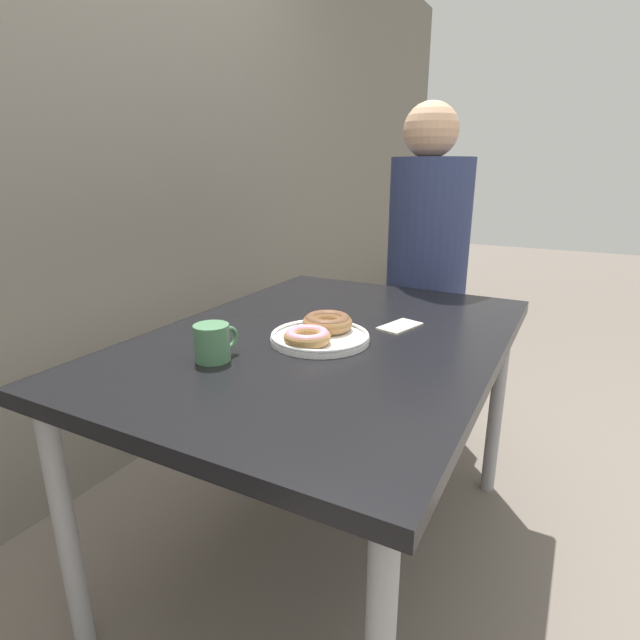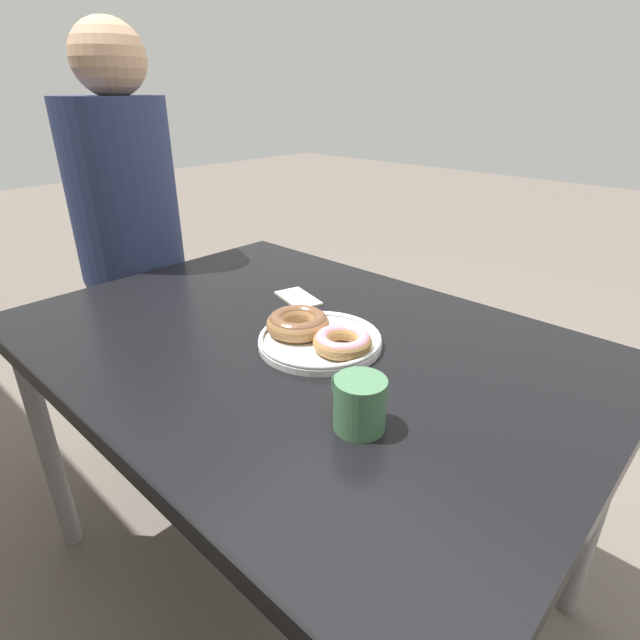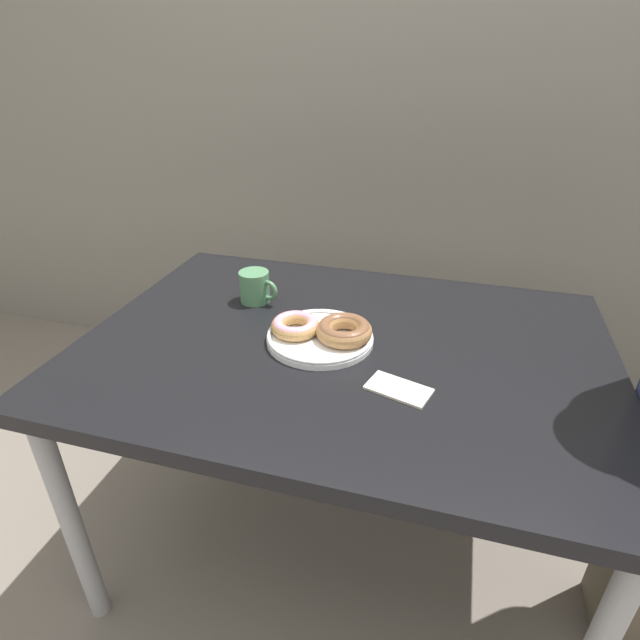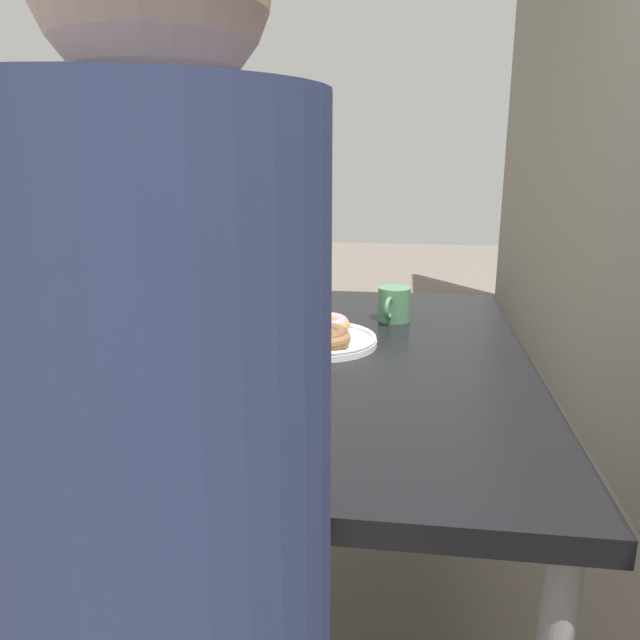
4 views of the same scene
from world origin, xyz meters
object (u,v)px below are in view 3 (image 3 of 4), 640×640
object	(u,v)px
donut_plate	(322,332)
napkin	(399,389)
dining_table	(343,365)
coffee_mug	(255,286)

from	to	relation	value
donut_plate	napkin	world-z (taller)	donut_plate
dining_table	coffee_mug	size ratio (longest dim) A/B	10.75
donut_plate	napkin	distance (m)	0.26
donut_plate	napkin	xyz separation A→B (m)	(0.21, -0.15, -0.02)
donut_plate	coffee_mug	distance (m)	0.29
donut_plate	napkin	size ratio (longest dim) A/B	1.87
coffee_mug	napkin	size ratio (longest dim) A/B	0.80
dining_table	donut_plate	distance (m)	0.11
napkin	coffee_mug	bearing A→B (deg)	145.49
coffee_mug	napkin	distance (m)	0.56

